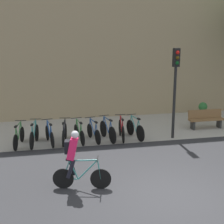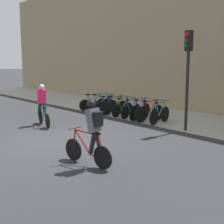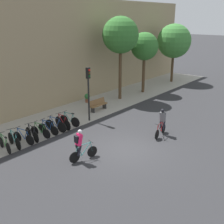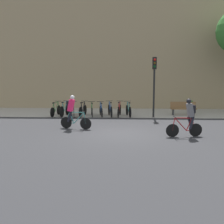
# 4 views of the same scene
# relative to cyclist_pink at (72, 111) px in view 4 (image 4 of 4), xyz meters

# --- Properties ---
(ground) EXTENTS (200.00, 200.00, 0.00)m
(ground) POSITION_rel_cyclist_pink_xyz_m (2.56, -1.01, -0.95)
(ground) COLOR #2B2B2D
(kerb_strip) EXTENTS (44.00, 4.50, 0.01)m
(kerb_strip) POSITION_rel_cyclist_pink_xyz_m (2.56, 5.74, -0.94)
(kerb_strip) COLOR #A39E93
(kerb_strip) RESTS_ON ground
(building_facade) EXTENTS (44.00, 0.60, 8.54)m
(building_facade) POSITION_rel_cyclist_pink_xyz_m (2.56, 8.29, 3.32)
(building_facade) COLOR #9E8966
(building_facade) RESTS_ON ground
(cyclist_pink) EXTENTS (1.65, 0.58, 1.74)m
(cyclist_pink) POSITION_rel_cyclist_pink_xyz_m (0.00, 0.00, 0.00)
(cyclist_pink) COLOR black
(cyclist_pink) RESTS_ON ground
(cyclist_grey) EXTENTS (1.68, 0.52, 1.74)m
(cyclist_grey) POSITION_rel_cyclist_pink_xyz_m (5.59, -1.54, -0.00)
(cyclist_grey) COLOR black
(cyclist_grey) RESTS_ON ground
(parked_bike_0) EXTENTS (0.46, 1.68, 0.95)m
(parked_bike_0) POSITION_rel_cyclist_pink_xyz_m (-1.87, 4.08, -0.55)
(parked_bike_0) COLOR black
(parked_bike_0) RESTS_ON ground
(parked_bike_1) EXTENTS (0.46, 1.72, 0.99)m
(parked_bike_1) POSITION_rel_cyclist_pink_xyz_m (-1.27, 4.08, -0.53)
(parked_bike_1) COLOR black
(parked_bike_1) RESTS_ON ground
(parked_bike_2) EXTENTS (0.48, 1.64, 0.95)m
(parked_bike_2) POSITION_rel_cyclist_pink_xyz_m (-0.66, 4.08, -0.56)
(parked_bike_2) COLOR black
(parked_bike_2) RESTS_ON ground
(parked_bike_3) EXTENTS (0.46, 1.65, 0.97)m
(parked_bike_3) POSITION_rel_cyclist_pink_xyz_m (-0.06, 4.08, -0.54)
(parked_bike_3) COLOR black
(parked_bike_3) RESTS_ON ground
(parked_bike_4) EXTENTS (0.46, 1.61, 0.94)m
(parked_bike_4) POSITION_rel_cyclist_pink_xyz_m (0.55, 4.08, -0.56)
(parked_bike_4) COLOR black
(parked_bike_4) RESTS_ON ground
(parked_bike_5) EXTENTS (0.48, 1.59, 0.94)m
(parked_bike_5) POSITION_rel_cyclist_pink_xyz_m (1.15, 4.08, -0.56)
(parked_bike_5) COLOR black
(parked_bike_5) RESTS_ON ground
(parked_bike_6) EXTENTS (0.50, 1.70, 0.99)m
(parked_bike_6) POSITION_rel_cyclist_pink_xyz_m (1.75, 4.08, -0.53)
(parked_bike_6) COLOR black
(parked_bike_6) RESTS_ON ground
(parked_bike_7) EXTENTS (0.46, 1.71, 0.99)m
(parked_bike_7) POSITION_rel_cyclist_pink_xyz_m (2.35, 4.08, -0.53)
(parked_bike_7) COLOR black
(parked_bike_7) RESTS_ON ground
(parked_bike_8) EXTENTS (0.48, 1.63, 0.98)m
(parked_bike_8) POSITION_rel_cyclist_pink_xyz_m (2.96, 4.08, -0.54)
(parked_bike_8) COLOR black
(parked_bike_8) RESTS_ON ground
(traffic_light_pole) EXTENTS (0.26, 0.30, 3.83)m
(traffic_light_pole) POSITION_rel_cyclist_pink_xyz_m (4.56, 3.77, 1.70)
(traffic_light_pole) COLOR black
(traffic_light_pole) RESTS_ON ground
(bench) EXTENTS (1.71, 0.44, 0.89)m
(bench) POSITION_rel_cyclist_pink_xyz_m (6.68, 4.83, -0.47)
(bench) COLOR brown
(bench) RESTS_ON ground
(potted_plant) EXTENTS (0.48, 0.48, 0.78)m
(potted_plant) POSITION_rel_cyclist_pink_xyz_m (7.67, 7.02, -0.51)
(potted_plant) COLOR brown
(potted_plant) RESTS_ON ground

